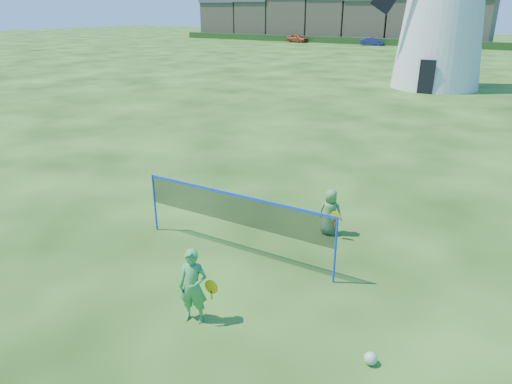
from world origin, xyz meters
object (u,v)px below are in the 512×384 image
at_px(play_ball, 371,358).
at_px(car_left, 297,38).
at_px(player_girl, 193,286).
at_px(player_boy, 330,212).
at_px(car_right, 372,41).
at_px(badminton_net, 235,210).

relative_size(play_ball, car_left, 0.06).
height_order(play_ball, car_left, car_left).
bearing_deg(player_girl, play_ball, -8.34).
xyz_separation_m(player_boy, play_ball, (2.40, -4.11, -0.50)).
bearing_deg(player_boy, car_left, -68.39).
distance_m(car_left, car_right, 12.59).
relative_size(player_boy, play_ball, 5.56).
xyz_separation_m(badminton_net, car_right, (-16.97, 64.69, -0.55)).
height_order(player_girl, player_boy, player_girl).
height_order(player_girl, play_ball, player_girl).
bearing_deg(badminton_net, car_left, 114.55).
bearing_deg(car_left, badminton_net, -143.90).
distance_m(badminton_net, player_boy, 2.67).
distance_m(badminton_net, car_left, 71.14).
relative_size(player_girl, player_boy, 1.21).
relative_size(player_boy, car_left, 0.32).
relative_size(badminton_net, player_girl, 3.40).
height_order(badminton_net, play_ball, badminton_net).
distance_m(player_girl, player_boy, 4.72).
height_order(player_girl, car_right, player_girl).
distance_m(badminton_net, car_right, 66.88).
bearing_deg(player_boy, car_right, -78.33).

